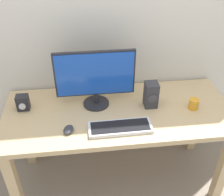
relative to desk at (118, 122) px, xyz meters
The scene contains 8 objects.
ground_plane 0.66m from the desk, ahead, with size 6.00×6.00×0.00m, color gray.
desk is the anchor object (origin of this frame).
monitor 0.40m from the desk, 145.18° to the left, with size 0.58×0.20×0.44m.
keyboard_primary 0.24m from the desk, 94.25° to the right, with size 0.44×0.16×0.03m.
mouse 0.43m from the desk, 152.89° to the right, with size 0.07×0.09×0.03m, color #333338.
speaker_right 0.33m from the desk, ahead, with size 0.10×0.10×0.20m.
audio_controller 0.73m from the desk, behind, with size 0.09×0.08×0.12m.
coffee_mug 0.58m from the desk, ahead, with size 0.07×0.07×0.08m, color orange.
Camera 1 is at (-0.23, -1.59, 2.04)m, focal length 43.83 mm.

